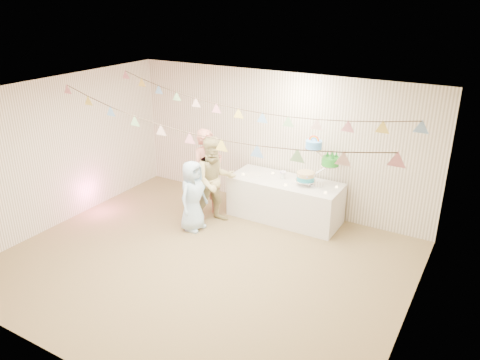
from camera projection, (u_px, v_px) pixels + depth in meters
The scene contains 25 objects.
floor at pixel (203, 263), 7.25m from camera, with size 6.00×6.00×0.00m, color brown.
ceiling at pixel (197, 97), 6.28m from camera, with size 6.00×6.00×0.00m, color white.
back_wall at pixel (277, 141), 8.76m from camera, with size 6.00×6.00×0.00m, color white.
front_wall at pixel (60, 268), 4.77m from camera, with size 6.00×6.00×0.00m, color white.
left_wall at pixel (59, 152), 8.17m from camera, with size 5.00×5.00×0.00m, color white.
right_wall at pixel (415, 237), 5.36m from camera, with size 5.00×5.00×0.00m, color white.
table at pixel (285, 200), 8.53m from camera, with size 2.02×0.81×0.76m, color silver.
cake_stand at pixel (317, 163), 8.02m from camera, with size 0.75×0.44×0.84m, color silver, non-canonical shape.
cake_bottom at pixel (306, 181), 8.17m from camera, with size 0.31×0.31×0.15m, color teal, non-canonical shape.
cake_middle at pixel (329, 167), 8.03m from camera, with size 0.27×0.27×0.22m, color #1F9024, non-canonical shape.
cake_top_tier at pixel (314, 152), 7.94m from camera, with size 0.25×0.25×0.19m, color #51A4FF, non-canonical shape.
platter at pixel (254, 175), 8.65m from camera, with size 0.30×0.30×0.02m, color white.
posy at pixel (283, 175), 8.44m from camera, with size 0.14×0.14×0.16m, color white, non-canonical shape.
person_adult_a at pixel (208, 174), 8.49m from camera, with size 0.61×0.40×1.67m, color #BF7363.
person_adult_b at pixel (215, 181), 8.26m from camera, with size 0.78×0.61×1.60m, color tan.
person_child at pixel (193, 196), 8.07m from camera, with size 0.62×0.40×1.27m, color #AAD0F1.
bunting_back at pixel (239, 100), 7.25m from camera, with size 5.60×1.10×0.40m, color pink, non-canonical shape.
bunting_front at pixel (189, 120), 6.22m from camera, with size 5.60×0.90×0.36m, color #72A5E5, non-canonical shape.
tealight_0 at pixel (243, 174), 8.64m from camera, with size 0.04×0.04×0.03m, color #FFD88C.
tealight_1 at pixel (273, 173), 8.69m from camera, with size 0.04×0.04×0.03m, color #FFD88C.
tealight_2 at pixel (286, 185), 8.16m from camera, with size 0.04×0.04×0.03m, color #FFD88C.
tealight_3 at pixel (309, 179), 8.40m from camera, with size 0.04×0.04×0.03m, color #FFD88C.
tealight_4 at pixel (326, 192), 7.86m from camera, with size 0.04×0.04×0.03m, color #FFD88C.
tealight_5 at pixel (337, 187), 8.08m from camera, with size 0.04×0.04×0.03m, color #FFD88C.
tealight_6 at pixel (297, 180), 8.36m from camera, with size 0.04×0.04×0.03m, color #FFD88C.
Camera 1 is at (3.65, -5.09, 3.92)m, focal length 35.00 mm.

